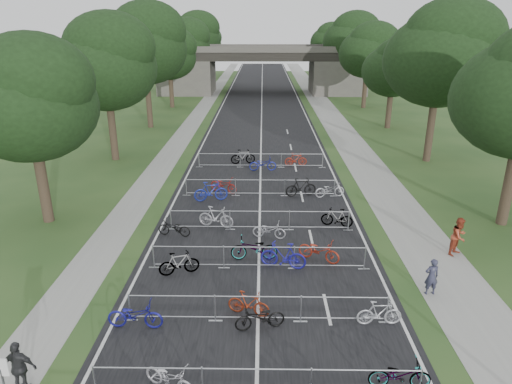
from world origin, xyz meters
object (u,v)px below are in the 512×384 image
(overpass_bridge, at_px, (262,69))
(pedestrian_c, at_px, (20,368))
(pedestrian_a, at_px, (432,277))
(pedestrian_b, at_px, (459,237))
(park_sign, at_px, (2,376))

(overpass_bridge, bearing_deg, pedestrian_c, -96.34)
(overpass_bridge, relative_size, pedestrian_a, 20.03)
(pedestrian_a, height_order, pedestrian_b, pedestrian_b)
(overpass_bridge, relative_size, pedestrian_c, 18.38)
(park_sign, xyz_separation_m, pedestrian_c, (0.00, 0.79, -0.42))
(pedestrian_a, xyz_separation_m, pedestrian_b, (2.40, 3.35, 0.13))
(pedestrian_b, bearing_deg, overpass_bridge, 60.81)
(pedestrian_a, distance_m, pedestrian_c, 14.60)
(pedestrian_a, height_order, pedestrian_c, pedestrian_c)
(pedestrian_b, bearing_deg, pedestrian_a, -164.71)
(park_sign, height_order, pedestrian_b, park_sign)
(park_sign, relative_size, pedestrian_b, 1.00)
(overpass_bridge, xyz_separation_m, pedestrian_b, (9.20, -52.54, -2.63))
(overpass_bridge, height_order, pedestrian_a, overpass_bridge)
(pedestrian_b, bearing_deg, park_sign, 171.48)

